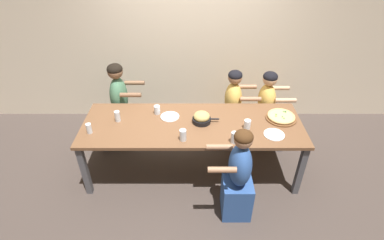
{
  "coord_description": "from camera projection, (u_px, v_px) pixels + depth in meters",
  "views": [
    {
      "loc": [
        -0.01,
        -2.95,
        2.86
      ],
      "look_at": [
        0.0,
        0.0,
        0.81
      ],
      "focal_mm": 28.0,
      "sensor_mm": 36.0,
      "label": 1
    }
  ],
  "objects": [
    {
      "name": "pizza_board_main",
      "position": [
        280.0,
        117.0,
        3.69
      ],
      "size": [
        0.38,
        0.38,
        0.05
      ],
      "color": "brown",
      "rests_on": "dining_table"
    },
    {
      "name": "diner_far_left",
      "position": [
        120.0,
        107.0,
        4.28
      ],
      "size": [
        0.51,
        0.4,
        1.23
      ],
      "rotation": [
        0.0,
        0.0,
        -1.57
      ],
      "color": "#477556",
      "rests_on": "ground"
    },
    {
      "name": "drinking_glass_c",
      "position": [
        157.0,
        110.0,
        3.77
      ],
      "size": [
        0.08,
        0.08,
        0.11
      ],
      "color": "silver",
      "rests_on": "dining_table"
    },
    {
      "name": "drinking_glass_e",
      "position": [
        117.0,
        117.0,
        3.63
      ],
      "size": [
        0.07,
        0.07,
        0.14
      ],
      "color": "silver",
      "rests_on": "dining_table"
    },
    {
      "name": "dining_table",
      "position": [
        192.0,
        128.0,
        3.66
      ],
      "size": [
        2.66,
        0.92,
        0.76
      ],
      "color": "brown",
      "rests_on": "ground"
    },
    {
      "name": "diner_far_midright",
      "position": [
        232.0,
        110.0,
        4.32
      ],
      "size": [
        0.51,
        0.4,
        1.14
      ],
      "rotation": [
        0.0,
        0.0,
        -1.57
      ],
      "color": "gold",
      "rests_on": "ground"
    },
    {
      "name": "restaurant_back_panel",
      "position": [
        192.0,
        20.0,
        4.27
      ],
      "size": [
        10.0,
        0.06,
        3.2
      ],
      "primitive_type": "cube",
      "color": "beige",
      "rests_on": "ground"
    },
    {
      "name": "empty_plate_a",
      "position": [
        274.0,
        134.0,
        3.43
      ],
      "size": [
        0.24,
        0.24,
        0.02
      ],
      "color": "white",
      "rests_on": "dining_table"
    },
    {
      "name": "diner_near_midright",
      "position": [
        238.0,
        178.0,
        3.2
      ],
      "size": [
        0.51,
        0.4,
        1.16
      ],
      "rotation": [
        0.0,
        0.0,
        1.57
      ],
      "color": "#2D5193",
      "rests_on": "ground"
    },
    {
      "name": "ground_plane",
      "position": [
        192.0,
        169.0,
        4.06
      ],
      "size": [
        18.0,
        18.0,
        0.0
      ],
      "primitive_type": "plane",
      "color": "#423833",
      "rests_on": "ground"
    },
    {
      "name": "drinking_glass_b",
      "position": [
        233.0,
        138.0,
        3.29
      ],
      "size": [
        0.07,
        0.07,
        0.13
      ],
      "color": "silver",
      "rests_on": "dining_table"
    },
    {
      "name": "skillet_bowl",
      "position": [
        201.0,
        118.0,
        3.61
      ],
      "size": [
        0.33,
        0.22,
        0.14
      ],
      "color": "black",
      "rests_on": "dining_table"
    },
    {
      "name": "empty_plate_b",
      "position": [
        169.0,
        117.0,
        3.73
      ],
      "size": [
        0.23,
        0.23,
        0.02
      ],
      "color": "white",
      "rests_on": "dining_table"
    },
    {
      "name": "drinking_glass_f",
      "position": [
        182.0,
        135.0,
        3.32
      ],
      "size": [
        0.08,
        0.08,
        0.14
      ],
      "color": "silver",
      "rests_on": "dining_table"
    },
    {
      "name": "drinking_glass_a",
      "position": [
        89.0,
        129.0,
        3.44
      ],
      "size": [
        0.06,
        0.06,
        0.12
      ],
      "color": "silver",
      "rests_on": "dining_table"
    },
    {
      "name": "drinking_glass_d",
      "position": [
        247.0,
        125.0,
        3.51
      ],
      "size": [
        0.08,
        0.08,
        0.11
      ],
      "color": "silver",
      "rests_on": "dining_table"
    },
    {
      "name": "diner_far_right",
      "position": [
        265.0,
        110.0,
        4.32
      ],
      "size": [
        0.51,
        0.4,
        1.12
      ],
      "rotation": [
        0.0,
        0.0,
        -1.57
      ],
      "color": "gold",
      "rests_on": "ground"
    }
  ]
}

